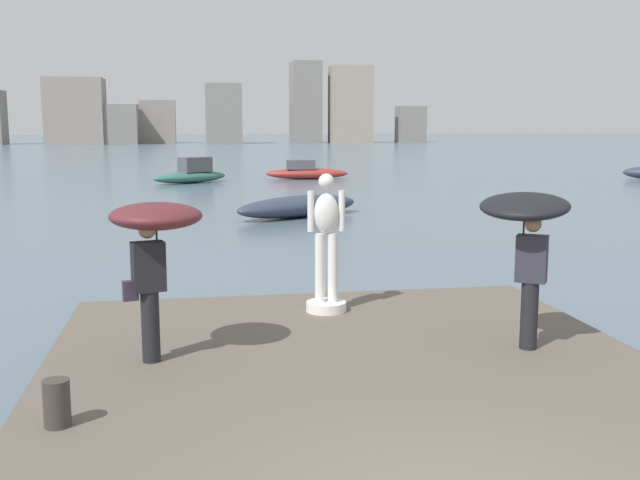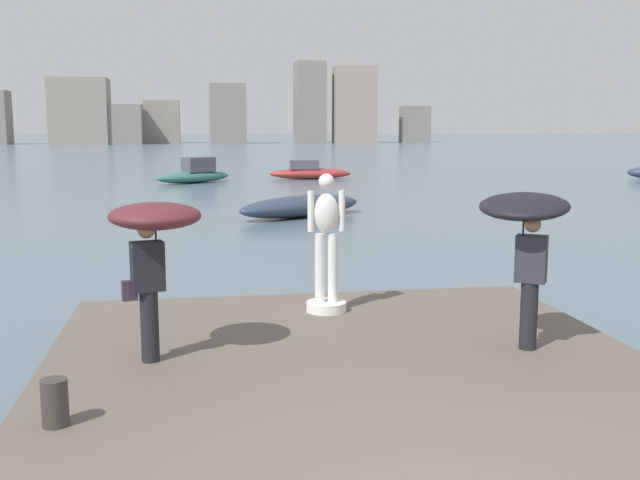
% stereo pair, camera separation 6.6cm
% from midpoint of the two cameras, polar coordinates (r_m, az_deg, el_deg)
% --- Properties ---
extents(ground_plane, '(400.00, 400.00, 0.00)m').
position_cam_midpoint_polar(ground_plane, '(44.85, -7.36, 4.59)').
color(ground_plane, slate).
extents(pier, '(7.45, 10.68, 0.40)m').
position_cam_midpoint_polar(pier, '(7.89, 4.66, -14.10)').
color(pier, '#60564C').
rests_on(pier, ground).
extents(statue_white_figure, '(0.62, 0.62, 2.13)m').
position_cam_midpoint_polar(statue_white_figure, '(11.45, 0.32, -0.96)').
color(statue_white_figure, white).
rests_on(statue_white_figure, pier).
extents(onlooker_left, '(1.36, 1.37, 1.95)m').
position_cam_midpoint_polar(onlooker_left, '(9.19, -12.72, 0.58)').
color(onlooker_left, black).
rests_on(onlooker_left, pier).
extents(onlooker_right, '(1.57, 1.58, 2.05)m').
position_cam_midpoint_polar(onlooker_right, '(9.83, 15.25, 1.23)').
color(onlooker_right, black).
rests_on(onlooker_right, pier).
extents(mooring_bollard, '(0.26, 0.26, 0.46)m').
position_cam_midpoint_polar(mooring_bollard, '(7.74, -19.65, -11.63)').
color(mooring_bollard, '#38332D').
rests_on(mooring_bollard, pier).
extents(boat_near, '(4.98, 1.52, 1.13)m').
position_cam_midpoint_polar(boat_near, '(44.89, -1.13, 5.20)').
color(boat_near, '#9E2D28').
rests_on(boat_near, ground).
extents(boat_mid, '(5.24, 3.98, 0.75)m').
position_cam_midpoint_polar(boat_mid, '(26.57, -1.71, 2.59)').
color(boat_mid, '#2D384C').
rests_on(boat_mid, ground).
extents(boat_far, '(4.65, 3.67, 1.42)m').
position_cam_midpoint_polar(boat_far, '(42.58, -9.82, 4.99)').
color(boat_far, '#336B5B').
rests_on(boat_far, ground).
extents(distant_skyline, '(74.90, 11.67, 13.74)m').
position_cam_midpoint_polar(distant_skyline, '(127.98, -9.39, 9.56)').
color(distant_skyline, gray).
rests_on(distant_skyline, ground).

